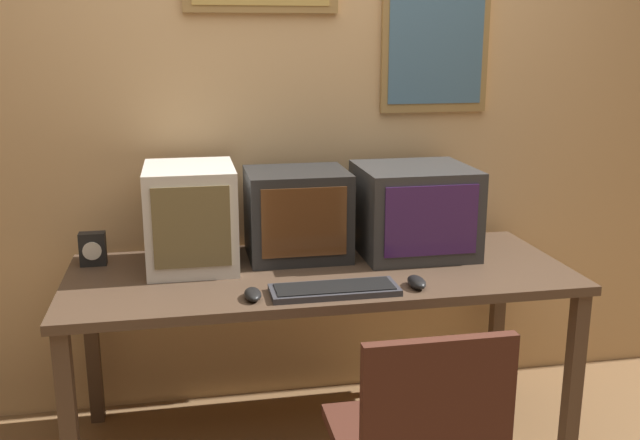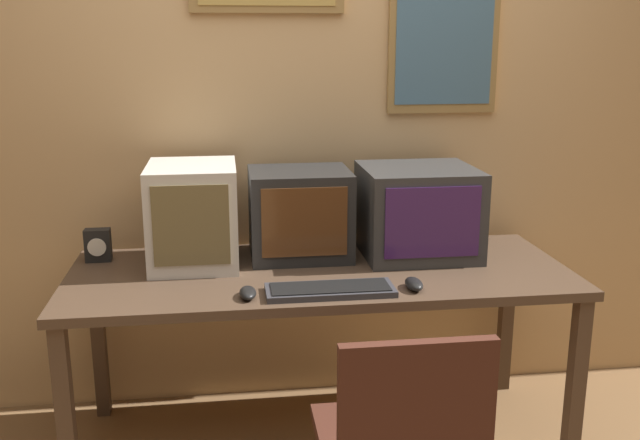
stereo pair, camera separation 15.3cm
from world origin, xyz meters
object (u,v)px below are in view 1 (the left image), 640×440
monitor_left (191,216)px  monitor_right (414,210)px  mouse_far_corner (253,294)px  monitor_center (297,214)px  keyboard_main (335,290)px  desk_clock (93,249)px  mouse_near_keyboard (417,282)px

monitor_left → monitor_right: bearing=0.3°
monitor_right → mouse_far_corner: (-0.72, -0.43, -0.17)m
monitor_center → keyboard_main: bearing=-82.9°
monitor_right → keyboard_main: size_ratio=1.00×
keyboard_main → desk_clock: desk_clock is taller
monitor_center → mouse_far_corner: bearing=-116.3°
keyboard_main → desk_clock: size_ratio=3.43×
monitor_right → mouse_near_keyboard: size_ratio=3.86×
desk_clock → keyboard_main: bearing=-29.6°
monitor_left → keyboard_main: size_ratio=0.90×
mouse_near_keyboard → mouse_far_corner: (-0.60, -0.01, -0.00)m
monitor_center → keyboard_main: size_ratio=0.89×
monitor_left → monitor_center: (0.43, 0.05, -0.02)m
monitor_left → desk_clock: monitor_left is taller
mouse_near_keyboard → monitor_left: bearing=152.0°
mouse_far_corner → desk_clock: (-0.58, 0.50, 0.05)m
desk_clock → monitor_right: bearing=-3.1°
mouse_near_keyboard → monitor_right: bearing=73.7°
mouse_near_keyboard → desk_clock: 1.28m
mouse_near_keyboard → desk_clock: size_ratio=0.89×
mouse_near_keyboard → desk_clock: desk_clock is taller
keyboard_main → monitor_center: bearing=97.1°
monitor_left → mouse_near_keyboard: 0.91m
monitor_left → keyboard_main: 0.67m
monitor_right → monitor_center: bearing=175.1°
monitor_left → desk_clock: (-0.39, 0.08, -0.13)m
monitor_left → mouse_near_keyboard: (0.79, -0.42, -0.18)m
mouse_far_corner → desk_clock: size_ratio=0.87×
mouse_near_keyboard → mouse_far_corner: mouse_near_keyboard is taller
monitor_center → keyboard_main: (0.06, -0.47, -0.17)m
monitor_left → mouse_near_keyboard: bearing=-28.0°
keyboard_main → monitor_left: bearing=139.2°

